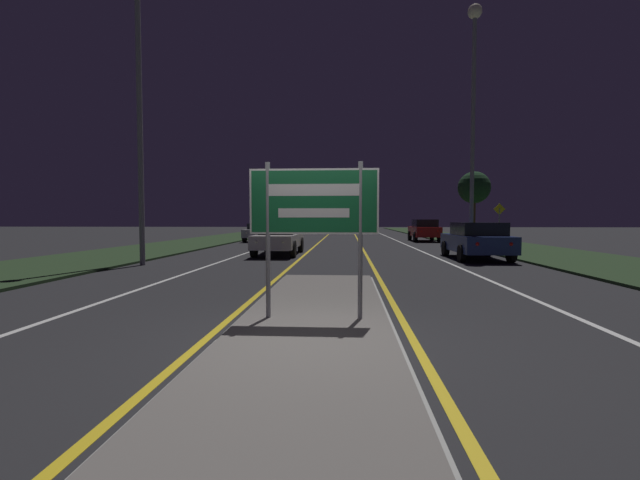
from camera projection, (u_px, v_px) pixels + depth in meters
name	position (u px, v px, depth m)	size (l,w,h in m)	color
ground_plane	(308.00, 342.00, 5.52)	(160.00, 160.00, 0.00)	#232326
median_island	(314.00, 322.00, 6.47)	(2.36, 9.99, 0.10)	#999993
verge_left	(182.00, 245.00, 26.04)	(5.00, 100.00, 0.08)	#23381E
verge_right	(501.00, 246.00, 24.87)	(5.00, 100.00, 0.08)	#23381E
centre_line_yellow_left	(320.00, 241.00, 30.53)	(0.12, 70.00, 0.01)	gold
centre_line_yellow_right	(359.00, 241.00, 30.36)	(0.12, 70.00, 0.01)	gold
lane_line_white_left	(281.00, 241.00, 30.70)	(0.12, 70.00, 0.01)	silver
lane_line_white_right	(399.00, 242.00, 30.18)	(0.12, 70.00, 0.01)	silver
edge_line_white_left	(240.00, 241.00, 30.89)	(0.10, 70.00, 0.01)	silver
edge_line_white_right	(442.00, 242.00, 30.00)	(0.10, 70.00, 0.01)	silver
highway_sign	(314.00, 209.00, 6.38)	(1.93, 0.07, 2.35)	gray
streetlight_left_near	(139.00, 85.00, 14.49)	(0.47, 0.47, 10.12)	gray
streetlight_right_near	(474.00, 84.00, 19.02)	(0.63, 0.63, 11.08)	gray
car_receding_0	(476.00, 240.00, 16.97)	(2.00, 4.31, 1.46)	navy
car_receding_1	(424.00, 230.00, 30.63)	(1.85, 4.23, 1.56)	maroon
car_approaching_0	(279.00, 238.00, 19.16)	(1.85, 4.81, 1.36)	silver
car_approaching_1	(261.00, 232.00, 30.62)	(2.01, 4.20, 1.28)	#B7B7BC
car_approaching_2	(277.00, 228.00, 40.03)	(1.96, 4.71, 1.49)	maroon
warning_sign	(499.00, 221.00, 22.19)	(0.60, 0.06, 2.33)	gray
roadside_palm_right	(474.00, 188.00, 29.01)	(2.16, 2.16, 4.74)	#4C3823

